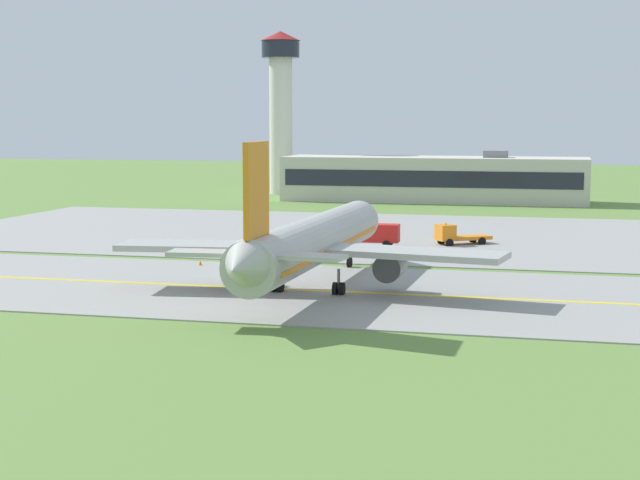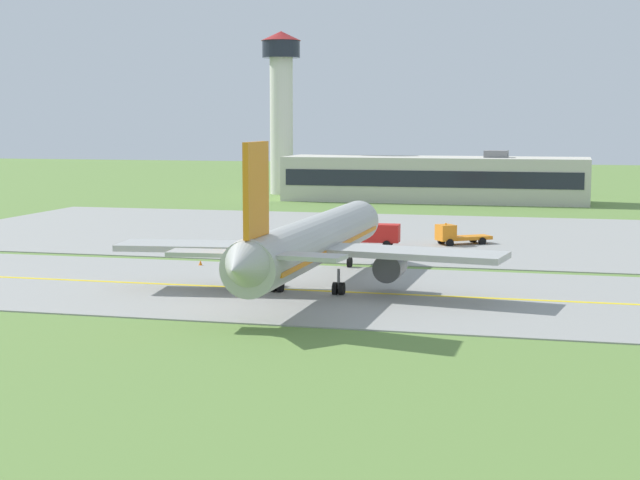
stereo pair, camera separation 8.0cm
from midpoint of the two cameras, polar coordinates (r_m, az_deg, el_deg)
name	(u,v)px [view 2 (the right image)]	position (r m, az deg, el deg)	size (l,w,h in m)	color
ground_plane	(333,293)	(81.83, 0.79, -3.04)	(500.00, 500.00, 0.00)	olive
taxiway_strip	(333,292)	(81.82, 0.79, -3.01)	(240.00, 28.00, 0.10)	gray
apron_pad	(494,237)	(121.54, 10.01, 0.14)	(140.00, 52.00, 0.10)	gray
taxiway_centreline	(333,291)	(81.81, 0.79, -2.97)	(220.00, 0.60, 0.01)	yellow
airplane_lead	(313,242)	(81.91, -0.40, -0.11)	(32.52, 39.54, 12.70)	#ADADA8
service_truck_baggage	(455,235)	(113.53, 7.82, 0.29)	(6.43, 5.32, 2.59)	orange
service_truck_fuel	(373,233)	(111.02, 3.10, 0.38)	(6.08, 2.54, 2.60)	red
terminal_building	(435,179)	(174.82, 6.65, 3.50)	(52.65, 13.23, 8.97)	beige
control_tower	(281,98)	(191.24, -2.23, 8.18)	(7.60, 7.60, 30.94)	silver
traffic_cone_near_edge	(200,263)	(97.17, -6.87, -1.33)	(0.44, 0.44, 0.60)	orange
traffic_cone_far_edge	(268,262)	(97.15, -3.01, -1.29)	(0.44, 0.44, 0.60)	orange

